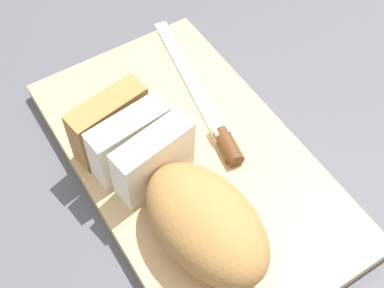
# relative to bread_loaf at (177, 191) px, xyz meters

# --- Properties ---
(ground_plane) EXTENTS (3.00, 3.00, 0.00)m
(ground_plane) POSITION_rel_bread_loaf_xyz_m (0.05, -0.05, -0.07)
(ground_plane) COLOR #4C4C51
(cutting_board) EXTENTS (0.45, 0.27, 0.02)m
(cutting_board) POSITION_rel_bread_loaf_xyz_m (0.05, -0.05, -0.05)
(cutting_board) COLOR tan
(cutting_board) RESTS_ON ground_plane
(bread_loaf) EXTENTS (0.28, 0.13, 0.08)m
(bread_loaf) POSITION_rel_bread_loaf_xyz_m (0.00, 0.00, 0.00)
(bread_loaf) COLOR #A8753D
(bread_loaf) RESTS_ON cutting_board
(bread_knife) EXTENTS (0.27, 0.08, 0.02)m
(bread_knife) POSITION_rel_bread_loaf_xyz_m (0.08, -0.11, -0.03)
(bread_knife) COLOR silver
(bread_knife) RESTS_ON cutting_board
(crumb_near_knife) EXTENTS (0.00, 0.00, 0.00)m
(crumb_near_knife) POSITION_rel_bread_loaf_xyz_m (0.02, -0.08, -0.04)
(crumb_near_knife) COLOR #996633
(crumb_near_knife) RESTS_ON cutting_board
(crumb_near_loaf) EXTENTS (0.01, 0.01, 0.01)m
(crumb_near_loaf) POSITION_rel_bread_loaf_xyz_m (-0.01, -0.06, -0.04)
(crumb_near_loaf) COLOR #996633
(crumb_near_loaf) RESTS_ON cutting_board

